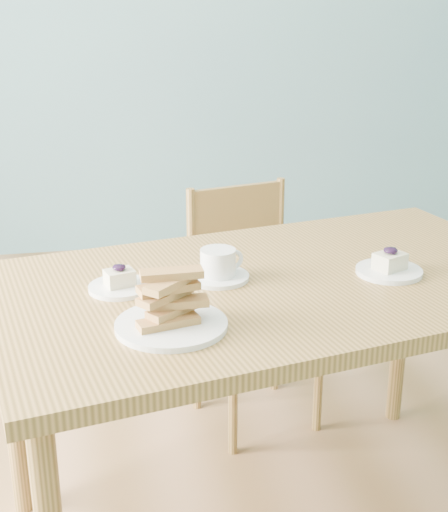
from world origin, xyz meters
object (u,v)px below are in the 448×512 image
object	(u,v)px
coffee_cup	(219,267)
biscotti_plate	(171,309)
dining_table	(279,306)
cheesecake_plate_far	(120,283)
dining_chair	(252,306)
cheesecake_plate_near	(389,267)

from	to	relation	value
coffee_cup	biscotti_plate	size ratio (longest dim) A/B	0.65
dining_table	cheesecake_plate_far	world-z (taller)	cheesecake_plate_far
dining_table	dining_chair	distance (m)	0.66
cheesecake_plate_near	coffee_cup	xyz separation A→B (m)	(-0.44, 0.05, 0.02)
cheesecake_plate_far	coffee_cup	size ratio (longest dim) A/B	0.98
cheesecake_plate_far	dining_chair	bearing A→B (deg)	51.44
dining_chair	cheesecake_plate_far	distance (m)	0.84
dining_chair	cheesecake_plate_near	size ratio (longest dim) A/B	4.93
dining_table	dining_chair	size ratio (longest dim) A/B	1.87
dining_table	cheesecake_plate_far	bearing A→B (deg)	167.95
dining_table	dining_chair	xyz separation A→B (m)	(0.07, 0.60, -0.27)
dining_chair	biscotti_plate	bearing A→B (deg)	-128.28
dining_chair	biscotti_plate	distance (m)	1.00
dining_chair	cheesecake_plate_far	size ratio (longest dim) A/B	5.44
cheesecake_plate_near	cheesecake_plate_far	world-z (taller)	cheesecake_plate_near
dining_chair	cheesecake_plate_near	xyz separation A→B (m)	(0.22, -0.62, 0.36)
cheesecake_plate_near	cheesecake_plate_far	xyz separation A→B (m)	(-0.69, 0.02, -0.00)
dining_chair	coffee_cup	distance (m)	0.72
dining_table	cheesecake_plate_far	xyz separation A→B (m)	(-0.41, 0.00, 0.09)
cheesecake_plate_far	coffee_cup	distance (m)	0.25
dining_table	coffee_cup	bearing A→B (deg)	158.36
cheesecake_plate_near	biscotti_plate	distance (m)	0.63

